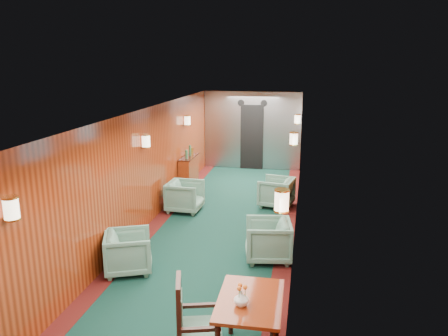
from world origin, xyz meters
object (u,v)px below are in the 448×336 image
object	(u,v)px
dining_table	(250,309)
armchair_left_far	(185,196)
side_chair	(191,320)
armchair_right_near	(268,240)
credenza	(189,172)
armchair_right_far	(276,192)
armchair_left_near	(128,252)

from	to	relation	value
dining_table	armchair_left_far	xyz separation A→B (m)	(-2.08, 4.73, -0.29)
side_chair	armchair_left_far	size ratio (longest dim) A/B	1.41
armchair_left_far	armchair_right_near	bearing A→B (deg)	-133.37
side_chair	armchair_right_near	distance (m)	2.92
dining_table	side_chair	xyz separation A→B (m)	(-0.61, -0.24, -0.06)
credenza	armchair_right_near	distance (m)	4.49
side_chair	armchair_left_far	distance (m)	5.19
side_chair	armchair_right_far	bearing A→B (deg)	69.35
side_chair	armchair_right_near	size ratio (longest dim) A/B	1.39
credenza	armchair_left_near	xyz separation A→B (m)	(0.26, -4.63, -0.12)
armchair_right_far	armchair_left_far	bearing A→B (deg)	-59.07
armchair_right_near	side_chair	bearing A→B (deg)	-20.25
armchair_left_near	armchair_left_far	size ratio (longest dim) A/B	0.97
dining_table	armchair_left_far	distance (m)	5.17
armchair_left_near	armchair_left_far	distance (m)	2.97
side_chair	credenza	bearing A→B (deg)	90.07
dining_table	armchair_right_near	size ratio (longest dim) A/B	1.34
armchair_right_near	armchair_right_far	xyz separation A→B (m)	(-0.06, 2.82, -0.01)
dining_table	armchair_right_near	bearing A→B (deg)	89.80
credenza	armchair_left_near	size ratio (longest dim) A/B	1.59
dining_table	armchair_right_far	distance (m)	5.44
armchair_right_near	armchair_right_far	distance (m)	2.82
credenza	armchair_right_near	size ratio (longest dim) A/B	1.52
dining_table	armchair_left_near	size ratio (longest dim) A/B	1.40
dining_table	armchair_right_near	distance (m)	2.63
dining_table	armchair_right_near	world-z (taller)	dining_table
armchair_left_far	armchair_right_near	world-z (taller)	armchair_right_near
armchair_left_near	armchair_right_near	distance (m)	2.32
credenza	armchair_right_far	xyz separation A→B (m)	(2.36, -0.96, -0.11)
armchair_left_near	dining_table	bearing A→B (deg)	-150.72
armchair_left_near	armchair_right_far	size ratio (longest dim) A/B	0.97
dining_table	credenza	world-z (taller)	credenza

